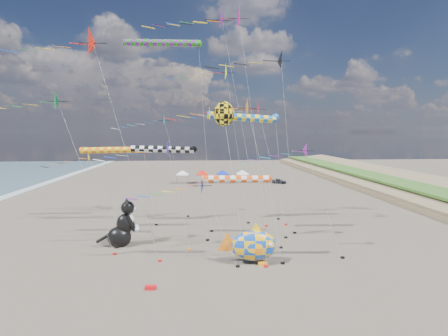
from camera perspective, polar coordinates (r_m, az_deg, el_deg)
ground at (r=29.26m, az=0.36°, el=-19.89°), size 260.00×260.00×0.00m
delta_kite_0 at (r=46.51m, az=3.40°, el=9.29°), size 13.48×2.27×16.94m
delta_kite_1 at (r=48.13m, az=-0.05°, el=15.04°), size 11.89×2.61×21.94m
delta_kite_2 at (r=38.89m, az=-26.65°, el=9.37°), size 13.41×2.23×16.94m
delta_kite_3 at (r=47.94m, az=1.89°, el=23.00°), size 14.10×3.04×28.57m
delta_kite_4 at (r=43.77m, az=7.41°, el=16.76°), size 12.68×2.50×22.56m
delta_kite_5 at (r=34.80m, az=13.10°, el=2.13°), size 9.10×1.62×11.77m
delta_kite_6 at (r=37.05m, az=-11.25°, el=2.76°), size 9.73×2.01×12.11m
delta_kite_7 at (r=52.11m, az=-9.74°, el=7.26°), size 9.29×1.88×15.36m
delta_kite_8 at (r=50.05m, az=-22.46°, el=1.06°), size 9.72×1.80×10.16m
delta_kite_9 at (r=35.61m, az=-19.31°, el=18.41°), size 13.30×2.84×22.28m
delta_kite_10 at (r=36.92m, az=1.26°, el=9.38°), size 12.65×2.21×16.39m
delta_kite_11 at (r=32.09m, az=-3.73°, el=-3.67°), size 9.23×1.97×8.72m
delta_kite_12 at (r=47.01m, az=-0.36°, el=23.32°), size 14.12×2.82×28.45m
windsock_0 at (r=48.62m, az=-17.30°, el=2.78°), size 9.92×0.88×10.78m
windsock_1 at (r=40.16m, az=-9.43°, el=2.95°), size 8.76×0.75×11.15m
windsock_2 at (r=50.23m, az=4.70°, el=-1.87°), size 7.04×0.67×6.34m
windsock_3 at (r=32.62m, az=2.58°, el=-1.89°), size 7.89×0.72×8.72m
windsock_4 at (r=45.06m, az=-9.57°, el=19.38°), size 10.57×0.86×23.80m
windsock_5 at (r=40.65m, az=3.51°, el=8.19°), size 9.59×0.90×14.86m
angelfish_kite at (r=37.38m, az=-0.33°, el=8.65°), size 3.74×3.02×15.96m
cat_inflatable at (r=41.06m, az=-16.36°, el=-8.48°), size 4.31×2.74×5.39m
fish_inflatable at (r=34.63m, az=4.81°, el=-12.50°), size 6.03×2.57×4.10m
person_adult at (r=38.14m, az=5.00°, el=-12.38°), size 0.63×0.48×1.56m
child_green at (r=38.50m, az=6.88°, el=-12.57°), size 0.59×0.49×1.11m
child_blue at (r=35.57m, az=4.23°, el=-14.07°), size 0.74×0.54×1.17m
kite_bag_0 at (r=30.52m, az=-11.89°, el=-18.57°), size 0.90×0.44×0.30m
kite_bag_1 at (r=34.87m, az=6.38°, el=-15.28°), size 0.90×0.44×0.30m
kite_bag_2 at (r=38.85m, az=3.94°, el=-13.01°), size 0.90×0.44×0.30m
kite_bag_3 at (r=43.92m, az=4.11°, el=-10.76°), size 0.90×0.44×0.30m
tent_row at (r=86.86m, az=-1.88°, el=-0.43°), size 19.20×4.20×3.80m
parked_car at (r=87.45m, az=8.97°, el=-2.14°), size 3.83×2.69×1.21m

